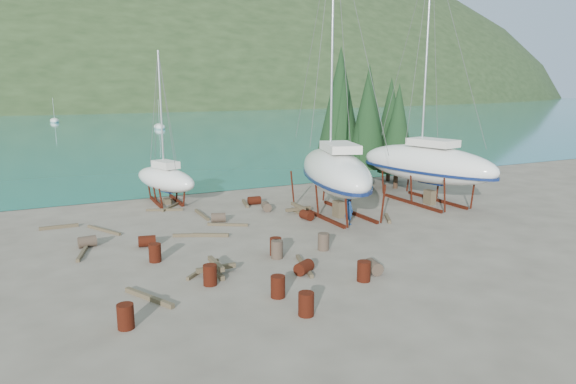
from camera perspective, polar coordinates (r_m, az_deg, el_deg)
name	(u,v)px	position (r m, az deg, el deg)	size (l,w,h in m)	color
ground	(300,243)	(27.43, 1.37, -5.73)	(600.00, 600.00, 0.00)	#5A5047
bay_water	(56,101)	(338.53, -24.39, 9.19)	(700.00, 700.00, 0.00)	teal
far_hill	(56,101)	(343.53, -24.42, 9.21)	(800.00, 360.00, 110.00)	#202F17
far_house_center	(9,102)	(213.43, -28.59, 8.79)	(6.60, 5.60, 5.60)	beige
far_house_right	(149,100)	(217.40, -15.17, 9.81)	(6.60, 5.60, 5.60)	beige
cypress_near_right	(368,117)	(43.03, 8.91, 8.29)	(3.60, 3.60, 10.00)	black
cypress_mid_right	(398,128)	(42.37, 12.11, 6.94)	(3.06, 3.06, 8.50)	black
cypress_back_left	(340,105)	(43.83, 5.80, 9.57)	(4.14, 4.14, 11.50)	black
cypress_far_right	(390,122)	(45.64, 11.28, 7.66)	(3.24, 3.24, 9.00)	black
moored_boat_mid	(159,127)	(105.84, -14.09, 7.03)	(2.00, 5.00, 6.05)	silver
moored_boat_far	(55,121)	(133.51, -24.51, 7.22)	(2.00, 5.00, 6.05)	silver
large_sailboat_near	(335,171)	(32.94, 5.24, 2.39)	(6.58, 12.01, 18.17)	silver
large_sailboat_far	(426,163)	(37.68, 15.12, 3.10)	(5.61, 11.53, 17.54)	silver
small_sailboat_shore	(165,179)	(37.63, -13.47, 1.47)	(4.12, 6.97, 10.64)	silver
worker	(349,210)	(31.18, 6.76, -1.98)	(0.65, 0.43, 1.78)	navy
drum_0	(126,316)	(18.95, -17.60, -13.04)	(0.58, 0.58, 0.88)	#4F1C0D
drum_1	(373,267)	(23.44, 9.48, -8.20)	(0.58, 0.58, 0.88)	#2D2823
drum_2	(147,241)	(27.83, -15.39, -5.28)	(0.58, 0.58, 0.88)	#4F1C0D
drum_3	(306,304)	(19.05, 2.03, -12.34)	(0.58, 0.58, 0.88)	#4F1C0D
drum_4	(254,200)	(36.36, -3.76, -0.94)	(0.58, 0.58, 0.88)	#4F1C0D
drum_5	(323,242)	(26.29, 3.96, -5.53)	(0.58, 0.58, 0.88)	#2D2823
drum_6	(307,215)	(32.16, 2.09, -2.59)	(0.58, 0.58, 0.88)	#4F1C0D
drum_7	(364,271)	(22.41, 8.42, -8.70)	(0.58, 0.58, 0.88)	#4F1C0D
drum_8	(155,253)	(25.32, -14.56, -6.56)	(0.58, 0.58, 0.88)	#4F1C0D
drum_9	(218,218)	(31.84, -7.74, -2.84)	(0.58, 0.58, 0.88)	#2D2823
drum_10	(278,287)	(20.57, -1.13, -10.46)	(0.58, 0.58, 0.88)	#4F1C0D
drum_11	(266,207)	(34.45, -2.41, -1.63)	(0.58, 0.58, 0.88)	#2D2823
drum_12	(304,267)	(23.06, 1.78, -8.38)	(0.58, 0.58, 0.88)	#4F1C0D
drum_13	(210,275)	(22.00, -8.66, -9.10)	(0.58, 0.58, 0.88)	#4F1C0D
drum_14	(276,246)	(25.48, -1.38, -6.06)	(0.58, 0.58, 0.88)	#4F1C0D
drum_15	(87,242)	(28.71, -21.41, -5.15)	(0.58, 0.58, 0.88)	#2D2823
drum_16	(277,249)	(25.01, -1.23, -6.40)	(0.58, 0.58, 0.88)	#2D2823
timber_0	(172,206)	(36.38, -12.74, -1.56)	(0.14, 2.84, 0.14)	brown
timber_1	(388,218)	(32.81, 11.03, -2.87)	(0.19, 2.00, 0.19)	brown
timber_2	(59,227)	(33.12, -24.10, -3.55)	(0.19, 2.14, 0.19)	brown
timber_3	(203,269)	(23.81, -9.40, -8.44)	(0.15, 2.67, 0.15)	brown
timber_4	(188,235)	(29.13, -11.03, -4.73)	(0.17, 1.70, 0.17)	brown
timber_5	(304,266)	(23.89, 1.82, -8.19)	(0.16, 2.85, 0.16)	brown
timber_6	(245,203)	(36.40, -4.77, -1.26)	(0.19, 2.09, 0.19)	brown
timber_8	(211,235)	(28.93, -8.60, -4.74)	(0.19, 2.02, 0.19)	brown
timber_9	(165,210)	(35.46, -13.53, -1.93)	(0.15, 2.45, 0.15)	brown
timber_10	(202,215)	(33.61, -9.56, -2.49)	(0.16, 2.84, 0.16)	brown
timber_11	(228,225)	(31.00, -6.71, -3.61)	(0.15, 2.46, 0.15)	brown
timber_14	(149,298)	(21.17, -15.19, -11.25)	(0.18, 2.80, 0.18)	brown
timber_15	(104,230)	(31.49, -19.78, -4.00)	(0.15, 3.02, 0.15)	brown
timber_17	(82,253)	(27.51, -21.89, -6.36)	(0.16, 2.28, 0.16)	brown
timber_pile_fore	(216,268)	(23.19, -8.00, -8.35)	(1.80, 1.80, 0.60)	brown
timber_pile_aft	(298,209)	(33.73, 1.14, -1.90)	(1.80, 1.80, 0.60)	brown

